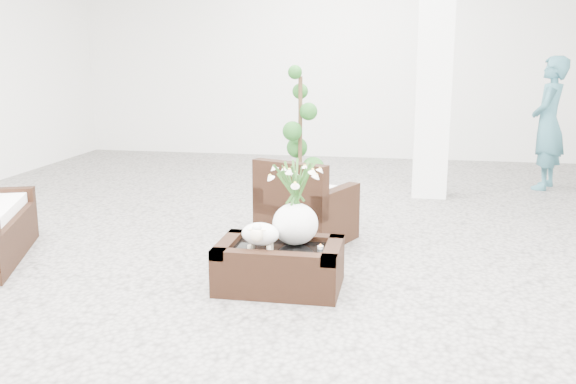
# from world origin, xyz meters

# --- Properties ---
(ground) EXTENTS (11.00, 11.00, 0.00)m
(ground) POSITION_xyz_m (0.00, 0.00, 0.00)
(ground) COLOR gray
(ground) RESTS_ON ground
(column) EXTENTS (0.40, 0.40, 3.50)m
(column) POSITION_xyz_m (1.20, 2.80, 1.75)
(column) COLOR white
(column) RESTS_ON ground
(coffee_table) EXTENTS (0.90, 0.60, 0.31)m
(coffee_table) POSITION_xyz_m (0.03, -0.60, 0.16)
(coffee_table) COLOR black
(coffee_table) RESTS_ON ground
(sheep_figurine) EXTENTS (0.28, 0.23, 0.21)m
(sheep_figurine) POSITION_xyz_m (-0.09, -0.70, 0.42)
(sheep_figurine) COLOR white
(sheep_figurine) RESTS_ON coffee_table
(planter_narcissus) EXTENTS (0.44, 0.44, 0.80)m
(planter_narcissus) POSITION_xyz_m (0.13, -0.50, 0.71)
(planter_narcissus) COLOR white
(planter_narcissus) RESTS_ON coffee_table
(tealight) EXTENTS (0.04, 0.04, 0.03)m
(tealight) POSITION_xyz_m (0.33, -0.58, 0.33)
(tealight) COLOR white
(tealight) RESTS_ON coffee_table
(armchair) EXTENTS (0.94, 0.93, 0.78)m
(armchair) POSITION_xyz_m (0.04, 0.66, 0.39)
(armchair) COLOR black
(armchair) RESTS_ON ground
(topiary) EXTENTS (0.41, 0.41, 1.52)m
(topiary) POSITION_xyz_m (-0.37, 2.71, 0.76)
(topiary) COLOR #1A4B18
(topiary) RESTS_ON ground
(shopper) EXTENTS (0.60, 0.71, 1.66)m
(shopper) POSITION_xyz_m (2.65, 3.48, 0.83)
(shopper) COLOR #336572
(shopper) RESTS_ON ground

